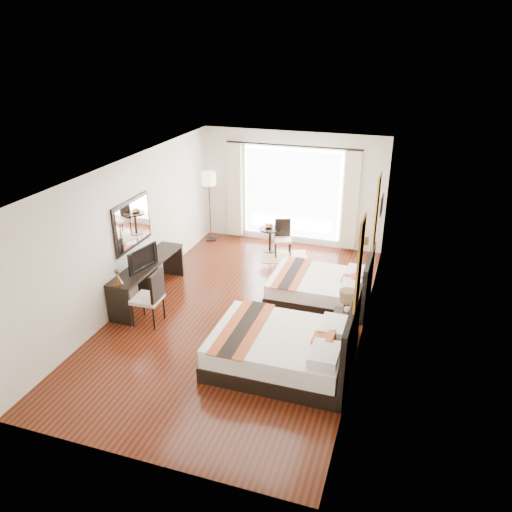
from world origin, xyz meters
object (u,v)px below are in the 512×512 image
(bed_near, at_px, (285,349))
(television, at_px, (140,258))
(console_desk, at_px, (148,280))
(floor_lamp, at_px, (209,183))
(nightstand, at_px, (345,328))
(bed_far, at_px, (322,287))
(side_table, at_px, (270,240))
(fruit_bowl, at_px, (269,227))
(desk_chair, at_px, (149,307))
(window_chair, at_px, (283,245))
(table_lamp, at_px, (347,298))
(vase, at_px, (347,316))

(bed_near, height_order, television, bed_near)
(console_desk, height_order, floor_lamp, floor_lamp)
(nightstand, relative_size, television, 0.69)
(bed_far, distance_m, floor_lamp, 4.21)
(nightstand, relative_size, console_desk, 0.24)
(bed_far, bearing_deg, side_table, 129.87)
(bed_near, height_order, fruit_bowl, bed_near)
(side_table, bearing_deg, bed_far, -50.13)
(television, relative_size, desk_chair, 0.73)
(desk_chair, xyz_separation_m, window_chair, (1.49, 3.72, -0.06))
(console_desk, bearing_deg, floor_lamp, 90.18)
(table_lamp, distance_m, floor_lamp, 5.32)
(television, bearing_deg, floor_lamp, 12.39)
(nightstand, height_order, side_table, side_table)
(table_lamp, height_order, console_desk, table_lamp)
(table_lamp, xyz_separation_m, floor_lamp, (-3.98, 3.46, 0.72))
(table_lamp, xyz_separation_m, desk_chair, (-3.46, -0.62, -0.47))
(side_table, bearing_deg, console_desk, -119.03)
(nightstand, xyz_separation_m, console_desk, (-3.98, 0.36, 0.12))
(nightstand, bearing_deg, window_chair, 121.68)
(nightstand, bearing_deg, television, 178.42)
(bed_far, relative_size, table_lamp, 4.56)
(bed_far, relative_size, side_table, 3.20)
(window_chair, bearing_deg, bed_near, -2.27)
(nightstand, bearing_deg, floor_lamp, 138.15)
(television, xyz_separation_m, window_chair, (1.98, 3.10, -0.71))
(desk_chair, height_order, floor_lamp, floor_lamp)
(side_table, bearing_deg, fruit_bowl, 148.92)
(bed_near, relative_size, vase, 18.27)
(vase, bearing_deg, side_table, 124.50)
(bed_near, xyz_separation_m, side_table, (-1.55, 4.34, -0.02))
(bed_far, height_order, vase, bed_far)
(bed_far, height_order, side_table, bed_far)
(bed_near, distance_m, vase, 1.24)
(console_desk, distance_m, side_table, 3.40)
(floor_lamp, distance_m, fruit_bowl, 1.86)
(desk_chair, distance_m, floor_lamp, 4.28)
(floor_lamp, bearing_deg, bed_far, -34.09)
(vase, distance_m, side_table, 4.17)
(vase, bearing_deg, desk_chair, -173.38)
(fruit_bowl, bearing_deg, window_chair, -19.79)
(desk_chair, xyz_separation_m, fruit_bowl, (1.11, 3.86, 0.31))
(bed_far, distance_m, vase, 1.60)
(table_lamp, distance_m, vase, 0.32)
(television, distance_m, side_table, 3.67)
(table_lamp, xyz_separation_m, side_table, (-2.32, 3.22, -0.49))
(desk_chair, relative_size, fruit_bowl, 4.67)
(console_desk, bearing_deg, nightstand, -5.13)
(vase, relative_size, console_desk, 0.05)
(window_chair, bearing_deg, side_table, -126.61)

